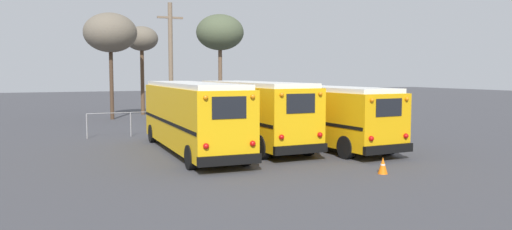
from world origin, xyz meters
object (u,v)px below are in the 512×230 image
object	(u,v)px
bare_tree_1	(142,40)
traffic_cone	(383,166)
school_bus_1	(253,112)
bare_tree_2	(110,33)
school_bus_2	(317,113)
bare_tree_0	(220,33)
utility_pole	(171,63)
school_bus_0	(192,115)

from	to	relation	value
bare_tree_1	traffic_cone	bearing A→B (deg)	-84.43
school_bus_1	bare_tree_2	world-z (taller)	bare_tree_2
school_bus_2	bare_tree_1	distance (m)	23.25
bare_tree_1	bare_tree_0	bearing A→B (deg)	-50.91
school_bus_2	bare_tree_2	size ratio (longest dim) A/B	1.29
school_bus_2	bare_tree_2	distance (m)	20.89
school_bus_1	bare_tree_2	size ratio (longest dim) A/B	1.14
utility_pole	bare_tree_2	size ratio (longest dim) A/B	1.02
bare_tree_1	traffic_cone	size ratio (longest dim) A/B	12.62
bare_tree_1	bare_tree_2	world-z (taller)	bare_tree_2
school_bus_0	bare_tree_0	xyz separation A→B (m)	(7.07, 15.77, 5.09)
school_bus_0	utility_pole	distance (m)	12.59
traffic_cone	bare_tree_0	bearing A→B (deg)	84.77
school_bus_0	school_bus_2	xyz separation A→B (m)	(6.47, -0.36, -0.10)
bare_tree_0	bare_tree_1	world-z (taller)	bare_tree_0
school_bus_0	bare_tree_1	world-z (taller)	bare_tree_1
bare_tree_0	utility_pole	bearing A→B (deg)	-143.63
school_bus_2	traffic_cone	world-z (taller)	school_bus_2
school_bus_0	school_bus_1	xyz separation A→B (m)	(3.23, 0.36, 0.01)
bare_tree_0	bare_tree_2	world-z (taller)	bare_tree_2
school_bus_0	school_bus_2	size ratio (longest dim) A/B	1.01
school_bus_0	bare_tree_1	size ratio (longest dim) A/B	1.41
bare_tree_0	bare_tree_1	distance (m)	7.95
school_bus_1	school_bus_2	xyz separation A→B (m)	(3.23, -0.71, -0.12)
school_bus_1	utility_pole	size ratio (longest dim) A/B	1.12
school_bus_0	bare_tree_1	xyz separation A→B (m)	(2.06, 21.94, 4.76)
utility_pole	bare_tree_0	size ratio (longest dim) A/B	1.02
bare_tree_1	school_bus_0	bearing A→B (deg)	-95.37
bare_tree_2	traffic_cone	distance (m)	27.46
utility_pole	school_bus_1	bearing A→B (deg)	-84.60
school_bus_0	bare_tree_1	bearing A→B (deg)	84.63
bare_tree_2	traffic_cone	world-z (taller)	bare_tree_2
bare_tree_2	school_bus_0	bearing A→B (deg)	-86.77
school_bus_2	bare_tree_0	size ratio (longest dim) A/B	1.30
school_bus_2	bare_tree_0	distance (m)	16.96
school_bus_1	school_bus_2	world-z (taller)	school_bus_1
school_bus_1	bare_tree_1	world-z (taller)	bare_tree_1
school_bus_0	utility_pole	world-z (taller)	utility_pole
school_bus_0	bare_tree_2	size ratio (longest dim) A/B	1.30
bare_tree_0	traffic_cone	bearing A→B (deg)	-95.23
school_bus_1	bare_tree_0	world-z (taller)	bare_tree_0
bare_tree_0	bare_tree_2	size ratio (longest dim) A/B	1.00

